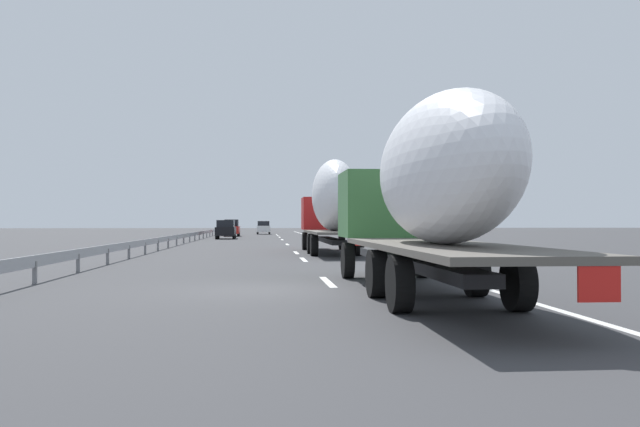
# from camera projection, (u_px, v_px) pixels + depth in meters

# --- Properties ---
(ground_plane) EXTENTS (260.00, 260.00, 0.00)m
(ground_plane) POSITION_uv_depth(u_px,v_px,m) (263.00, 241.00, 55.66)
(ground_plane) COLOR #38383A
(lane_stripe_0) EXTENTS (3.20, 0.20, 0.01)m
(lane_stripe_0) POSITION_uv_depth(u_px,v_px,m) (328.00, 282.00, 17.96)
(lane_stripe_0) COLOR white
(lane_stripe_0) RESTS_ON ground_plane
(lane_stripe_1) EXTENTS (3.20, 0.20, 0.01)m
(lane_stripe_1) POSITION_uv_depth(u_px,v_px,m) (304.00, 260.00, 28.67)
(lane_stripe_1) COLOR white
(lane_stripe_1) RESTS_ON ground_plane
(lane_stripe_2) EXTENTS (3.20, 0.20, 0.01)m
(lane_stripe_2) POSITION_uv_depth(u_px,v_px,m) (296.00, 253.00, 35.11)
(lane_stripe_2) COLOR white
(lane_stripe_2) RESTS_ON ground_plane
(lane_stripe_3) EXTENTS (3.20, 0.20, 0.01)m
(lane_stripe_3) POSITION_uv_depth(u_px,v_px,m) (287.00, 244.00, 48.26)
(lane_stripe_3) COLOR white
(lane_stripe_3) RESTS_ON ground_plane
(lane_stripe_4) EXTENTS (3.20, 0.20, 0.01)m
(lane_stripe_4) POSITION_uv_depth(u_px,v_px,m) (282.00, 240.00, 61.27)
(lane_stripe_4) COLOR white
(lane_stripe_4) RESTS_ON ground_plane
(lane_stripe_5) EXTENTS (3.20, 0.20, 0.01)m
(lane_stripe_5) POSITION_uv_depth(u_px,v_px,m) (279.00, 237.00, 71.57)
(lane_stripe_5) COLOR white
(lane_stripe_5) RESTS_ON ground_plane
(lane_stripe_6) EXTENTS (3.20, 0.20, 0.01)m
(lane_stripe_6) POSITION_uv_depth(u_px,v_px,m) (278.00, 236.00, 80.06)
(lane_stripe_6) COLOR white
(lane_stripe_6) RESTS_ON ground_plane
(lane_stripe_7) EXTENTS (3.20, 0.20, 0.01)m
(lane_stripe_7) POSITION_uv_depth(u_px,v_px,m) (277.00, 234.00, 87.15)
(lane_stripe_7) COLOR white
(lane_stripe_7) RESTS_ON ground_plane
(edge_line_right) EXTENTS (110.00, 0.20, 0.01)m
(edge_line_right) POSITION_uv_depth(u_px,v_px,m) (322.00, 240.00, 61.11)
(edge_line_right) COLOR white
(edge_line_right) RESTS_ON ground_plane
(truck_lead) EXTENTS (13.19, 2.55, 4.79)m
(truck_lead) POSITION_uv_depth(u_px,v_px,m) (332.00, 203.00, 34.28)
(truck_lead) COLOR #B21919
(truck_lead) RESTS_ON ground_plane
(truck_trailing) EXTENTS (13.63, 2.55, 4.16)m
(truck_trailing) POSITION_uv_depth(u_px,v_px,m) (427.00, 188.00, 14.33)
(truck_trailing) COLOR #387038
(truck_trailing) RESTS_ON ground_plane
(car_white_van) EXTENTS (4.24, 1.81, 1.78)m
(car_white_van) POSITION_uv_depth(u_px,v_px,m) (264.00, 228.00, 89.49)
(car_white_van) COLOR white
(car_white_van) RESTS_ON ground_plane
(car_red_compact) EXTENTS (4.66, 1.75, 1.94)m
(car_red_compact) POSITION_uv_depth(u_px,v_px,m) (232.00, 228.00, 76.31)
(car_red_compact) COLOR red
(car_red_compact) RESTS_ON ground_plane
(car_black_suv) EXTENTS (4.34, 1.87, 1.84)m
(car_black_suv) POSITION_uv_depth(u_px,v_px,m) (226.00, 229.00, 64.43)
(car_black_suv) COLOR black
(car_black_suv) RESTS_ON ground_plane
(road_sign) EXTENTS (0.10, 0.90, 3.41)m
(road_sign) POSITION_uv_depth(u_px,v_px,m) (348.00, 213.00, 51.93)
(road_sign) COLOR gray
(road_sign) RESTS_ON ground_plane
(tree_0) EXTENTS (3.18, 3.18, 4.98)m
(tree_0) POSITION_uv_depth(u_px,v_px,m) (437.00, 200.00, 46.29)
(tree_0) COLOR #472D19
(tree_0) RESTS_ON ground_plane
(tree_1) EXTENTS (2.54, 2.54, 5.50)m
(tree_1) POSITION_uv_depth(u_px,v_px,m) (329.00, 211.00, 104.66)
(tree_1) COLOR #472D19
(tree_1) RESTS_ON ground_plane
(tree_2) EXTENTS (3.42, 3.42, 7.38)m
(tree_2) POSITION_uv_depth(u_px,v_px,m) (330.00, 203.00, 94.01)
(tree_2) COLOR #472D19
(tree_2) RESTS_ON ground_plane
(tree_3) EXTENTS (3.66, 3.66, 5.25)m
(tree_3) POSITION_uv_depth(u_px,v_px,m) (348.00, 210.00, 97.99)
(tree_3) COLOR #472D19
(tree_3) RESTS_ON ground_plane
(tree_4) EXTENTS (2.86, 2.86, 7.41)m
(tree_4) POSITION_uv_depth(u_px,v_px,m) (396.00, 184.00, 49.47)
(tree_4) COLOR #472D19
(tree_4) RESTS_ON ground_plane
(tree_5) EXTENTS (3.75, 3.75, 5.40)m
(tree_5) POSITION_uv_depth(u_px,v_px,m) (379.00, 206.00, 69.16)
(tree_5) COLOR #472D19
(tree_5) RESTS_ON ground_plane
(guardrail_median) EXTENTS (94.00, 0.10, 0.76)m
(guardrail_median) POSITION_uv_depth(u_px,v_px,m) (195.00, 234.00, 58.14)
(guardrail_median) COLOR #9EA0A5
(guardrail_median) RESTS_ON ground_plane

